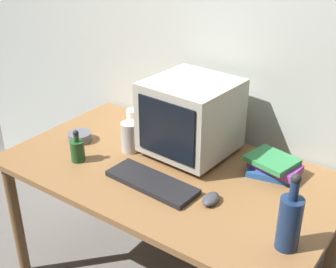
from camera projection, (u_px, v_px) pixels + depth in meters
back_wall at (226, 34)px, 2.17m from camera, size 4.00×0.08×2.50m
desk at (168, 184)px, 2.08m from camera, size 1.52×0.86×0.73m
crt_monitor at (192, 117)px, 2.09m from camera, size 0.40×0.41×0.37m
keyboard at (152, 182)px, 1.92m from camera, size 0.43×0.18×0.02m
computer_mouse at (211, 199)px, 1.80m from camera, size 0.07×0.11×0.04m
bottle_tall at (290, 221)px, 1.52m from camera, size 0.08×0.08×0.30m
bottle_short at (77, 150)px, 2.09m from camera, size 0.07×0.07×0.16m
book_stack at (273, 166)px, 1.99m from camera, size 0.25×0.21×0.08m
mug at (134, 117)px, 2.44m from camera, size 0.12×0.08×0.09m
cd_spindle at (80, 137)px, 2.29m from camera, size 0.12×0.12×0.04m
metal_canister at (130, 137)px, 2.17m from camera, size 0.09×0.09×0.15m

